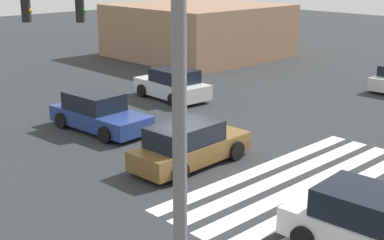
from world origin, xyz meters
name	(u,v)px	position (x,y,z in m)	size (l,w,h in m)	color
ground_plane	(192,145)	(0.00, 0.00, 0.00)	(109.62, 109.62, 0.00)	#2B2D30
crosswalk_markings	(333,193)	(0.00, -6.41, 0.00)	(10.03, 6.30, 0.01)	silver
car_0	(173,85)	(4.37, 6.06, 0.76)	(2.33, 4.40, 1.62)	silver
car_2	(189,145)	(-1.60, -1.54, 0.75)	(4.74, 2.11, 1.58)	brown
car_4	(98,113)	(-1.53, 4.20, 0.74)	(2.43, 4.91, 1.60)	navy
car_6	(372,225)	(-2.47, -8.97, 0.77)	(2.42, 4.43, 1.62)	silver
corner_building	(198,30)	(14.73, 14.78, 1.94)	(10.81, 10.81, 3.88)	#937056
street_light_pole_a	(180,123)	(-10.13, -10.42, 5.30)	(0.80, 0.36, 8.97)	slate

